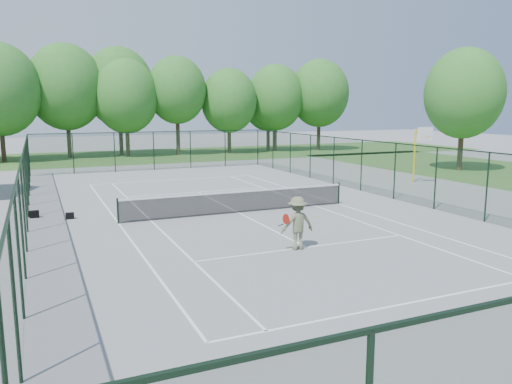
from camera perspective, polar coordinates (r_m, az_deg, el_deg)
ground at (r=23.35m, az=-1.98°, el=-2.40°), size 140.00×140.00×0.00m
grass_far at (r=52.13m, az=-14.38°, el=3.95°), size 80.00×16.00×0.01m
court_lines at (r=23.35m, az=-1.98°, el=-2.39°), size 11.05×23.85×0.01m
tennis_net at (r=23.23m, az=-1.99°, el=-1.01°), size 11.08×0.08×1.10m
fence_enclosure at (r=23.07m, az=-2.01°, el=1.39°), size 18.05×36.05×3.02m
tree_line_far at (r=51.92m, az=-14.66°, el=10.54°), size 39.40×6.40×9.70m
basketball_goal at (r=33.96m, az=18.28°, el=5.26°), size 1.20×1.43×3.65m
tree_side at (r=42.17m, az=22.69°, el=10.35°), size 5.95×5.95×9.43m
sports_bag_a at (r=24.40m, az=-24.01°, el=-2.33°), size 0.42×0.27×0.32m
sports_bag_b at (r=23.54m, az=-20.50°, el=-2.56°), size 0.37×0.24×0.28m
tennis_player at (r=17.27m, az=4.75°, el=-3.57°), size 1.91×0.84×1.85m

